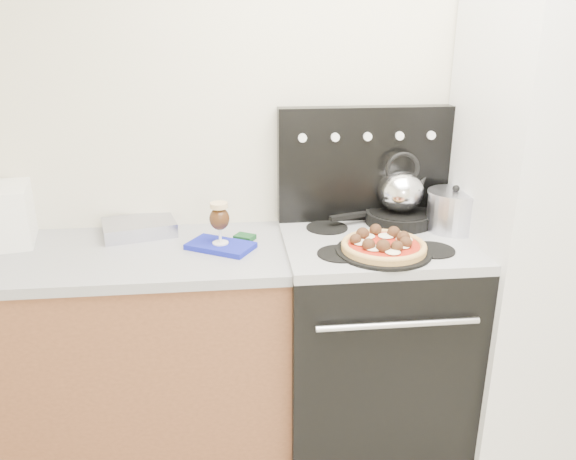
{
  "coord_description": "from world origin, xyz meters",
  "views": [
    {
      "loc": [
        -0.51,
        -0.93,
        1.74
      ],
      "look_at": [
        -0.3,
        1.05,
        1.02
      ],
      "focal_mm": 35.0,
      "sensor_mm": 36.0,
      "label": 1
    }
  ],
  "objects": [
    {
      "name": "cooktop",
      "position": [
        0.08,
        1.18,
        0.9
      ],
      "size": [
        0.76,
        0.65,
        0.04
      ],
      "primitive_type": "cube",
      "color": "#ADADB2",
      "rests_on": "stove_body"
    },
    {
      "name": "foil_sheet",
      "position": [
        -0.91,
        1.4,
        0.93
      ],
      "size": [
        0.34,
        0.29,
        0.06
      ],
      "primitive_type": "cube",
      "rotation": [
        0.0,
        0.0,
        0.26
      ],
      "color": "silver",
      "rests_on": "countertop"
    },
    {
      "name": "tea_kettle",
      "position": [
        0.23,
        1.36,
        1.08
      ],
      "size": [
        0.23,
        0.23,
        0.22
      ],
      "primitive_type": null,
      "rotation": [
        0.0,
        0.0,
        0.16
      ],
      "color": "white",
      "rests_on": "skillet"
    },
    {
      "name": "pizza_pan",
      "position": [
        0.07,
        1.02,
        0.93
      ],
      "size": [
        0.44,
        0.44,
        0.01
      ],
      "primitive_type": "cylinder",
      "rotation": [
        0.0,
        0.0,
        0.22
      ],
      "color": "black",
      "rests_on": "cooktop"
    },
    {
      "name": "pizza",
      "position": [
        0.07,
        1.02,
        0.95
      ],
      "size": [
        0.38,
        0.38,
        0.05
      ],
      "primitive_type": null,
      "rotation": [
        0.0,
        0.0,
        0.2
      ],
      "color": "#DA8846",
      "rests_on": "pizza_pan"
    },
    {
      "name": "oven_mitt",
      "position": [
        -0.56,
        1.19,
        0.91
      ],
      "size": [
        0.3,
        0.26,
        0.02
      ],
      "primitive_type": "cube",
      "rotation": [
        0.0,
        0.0,
        -0.54
      ],
      "color": "#161EA7",
      "rests_on": "countertop"
    },
    {
      "name": "backguard",
      "position": [
        0.08,
        1.45,
        1.17
      ],
      "size": [
        0.76,
        0.08,
        0.5
      ],
      "primitive_type": "cube",
      "color": "black",
      "rests_on": "cooktop"
    },
    {
      "name": "countertop",
      "position": [
        -1.02,
        1.2,
        0.88
      ],
      "size": [
        1.48,
        0.63,
        0.04
      ],
      "primitive_type": "cube",
      "color": "#9D9DA5",
      "rests_on": "base_cabinet"
    },
    {
      "name": "stove_body",
      "position": [
        0.08,
        1.18,
        0.44
      ],
      "size": [
        0.76,
        0.65,
        0.88
      ],
      "primitive_type": "cube",
      "color": "black",
      "rests_on": "ground"
    },
    {
      "name": "skillet",
      "position": [
        0.23,
        1.36,
        0.95
      ],
      "size": [
        0.37,
        0.37,
        0.05
      ],
      "primitive_type": "cylinder",
      "rotation": [
        0.0,
        0.0,
        0.31
      ],
      "color": "black",
      "rests_on": "cooktop"
    },
    {
      "name": "stock_pot",
      "position": [
        0.43,
        1.25,
        1.0
      ],
      "size": [
        0.24,
        0.24,
        0.16
      ],
      "primitive_type": "cylinder",
      "rotation": [
        0.0,
        0.0,
        -0.07
      ],
      "color": "silver",
      "rests_on": "cooktop"
    },
    {
      "name": "base_cabinet",
      "position": [
        -1.02,
        1.2,
        0.43
      ],
      "size": [
        1.45,
        0.6,
        0.86
      ],
      "primitive_type": "cube",
      "color": "brown",
      "rests_on": "ground"
    },
    {
      "name": "beer_glass",
      "position": [
        -0.56,
        1.19,
        1.01
      ],
      "size": [
        0.1,
        0.1,
        0.17
      ],
      "primitive_type": null,
      "rotation": [
        0.0,
        0.0,
        0.25
      ],
      "color": "#381E0D",
      "rests_on": "oven_mitt"
    },
    {
      "name": "fridge",
      "position": [
        0.78,
        1.15,
        0.95
      ],
      "size": [
        0.64,
        0.68,
        1.9
      ],
      "primitive_type": "cube",
      "color": "silver",
      "rests_on": "ground"
    },
    {
      "name": "room_shell",
      "position": [
        0.0,
        0.29,
        1.25
      ],
      "size": [
        3.52,
        3.01,
        2.52
      ],
      "color": "#BCB4A8",
      "rests_on": "ground"
    }
  ]
}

